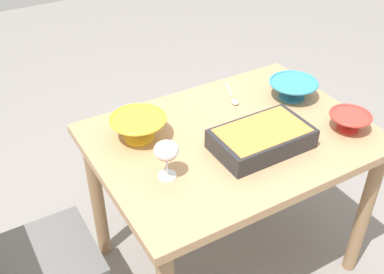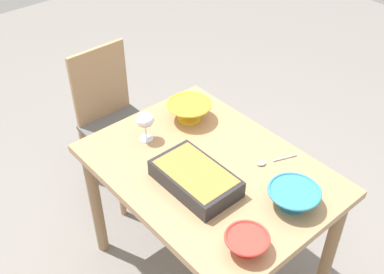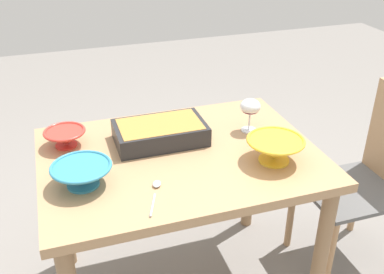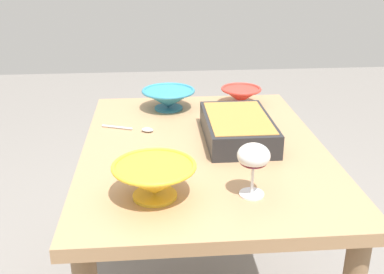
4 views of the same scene
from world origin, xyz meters
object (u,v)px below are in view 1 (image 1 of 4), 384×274
chair (11,259)px  small_bowl (350,121)px  wine_glass (166,152)px  casserole_dish (262,138)px  serving_spoon (233,98)px  dining_table (231,156)px  mixing_bowl (138,127)px  serving_bowl (293,89)px

chair → small_bowl: bearing=-11.3°
chair → wine_glass: chair is taller
casserole_dish → serving_spoon: casserole_dish is taller
dining_table → wine_glass: 0.42m
small_bowl → serving_spoon: bearing=122.5°
wine_glass → casserole_dish: 0.40m
dining_table → mixing_bowl: (-0.34, 0.17, 0.16)m
casserole_dish → dining_table: bearing=111.1°
chair → dining_table: bearing=-4.0°
casserole_dish → serving_spoon: 0.37m
chair → serving_bowl: chair is taller
chair → small_bowl: (1.36, -0.27, 0.31)m
small_bowl → mixing_bowl: bearing=153.9°
chair → wine_glass: (0.58, -0.16, 0.38)m
wine_glass → serving_spoon: bearing=32.3°
wine_glass → casserole_dish: size_ratio=0.40×
dining_table → wine_glass: bearing=-164.8°
serving_spoon → wine_glass: bearing=-147.7°
chair → serving_bowl: 1.36m
serving_bowl → wine_glass: bearing=-165.0°
dining_table → mixing_bowl: 0.41m
dining_table → chair: size_ratio=1.22×
mixing_bowl → small_bowl: mixing_bowl is taller
chair → serving_bowl: size_ratio=4.17×
dining_table → serving_spoon: bearing=55.1°
dining_table → chair: chair is taller
casserole_dish → serving_bowl: size_ratio=1.72×
dining_table → small_bowl: 0.50m
serving_bowl → small_bowl: bearing=-83.4°
casserole_dish → mixing_bowl: (-0.39, 0.29, 0.01)m
mixing_bowl → serving_spoon: (0.49, 0.06, -0.05)m
wine_glass → serving_bowl: size_ratio=0.69×
small_bowl → serving_spoon: small_bowl is taller
dining_table → chair: (-0.93, 0.06, -0.16)m
wine_glass → mixing_bowl: (0.01, 0.26, -0.06)m
casserole_dish → serving_spoon: size_ratio=1.92×
small_bowl → serving_bowl: (-0.04, 0.31, 0.01)m
serving_spoon → small_bowl: bearing=-57.5°
mixing_bowl → serving_bowl: bearing=-5.1°
chair → serving_spoon: 1.13m
wine_glass → dining_table: bearing=15.2°
chair → casserole_dish: (0.98, -0.19, 0.31)m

